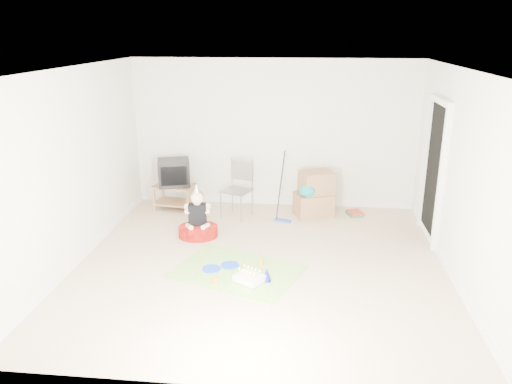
# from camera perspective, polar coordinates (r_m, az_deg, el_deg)

# --- Properties ---
(ground) EXTENTS (5.00, 5.00, 0.00)m
(ground) POSITION_cam_1_polar(r_m,az_deg,el_deg) (6.89, 0.48, -8.19)
(ground) COLOR beige
(ground) RESTS_ON ground
(doorway_recess) EXTENTS (0.02, 0.90, 2.05)m
(doorway_recess) POSITION_cam_1_polar(r_m,az_deg,el_deg) (7.86, 19.71, 2.05)
(doorway_recess) COLOR black
(doorway_recess) RESTS_ON ground
(tv_stand) EXTENTS (0.76, 0.55, 0.44)m
(tv_stand) POSITION_cam_1_polar(r_m,az_deg,el_deg) (8.96, -9.24, -0.32)
(tv_stand) COLOR #9B6D46
(tv_stand) RESTS_ON ground
(crt_tv) EXTENTS (0.64, 0.57, 0.47)m
(crt_tv) POSITION_cam_1_polar(r_m,az_deg,el_deg) (8.84, -9.37, 2.21)
(crt_tv) COLOR black
(crt_tv) RESTS_ON tv_stand
(folding_chair) EXTENTS (0.56, 0.55, 0.96)m
(folding_chair) POSITION_cam_1_polar(r_m,az_deg,el_deg) (8.42, -2.25, 0.19)
(folding_chair) COLOR gray
(folding_chair) RESTS_ON ground
(cardboard_boxes) EXTENTS (0.73, 0.66, 0.77)m
(cardboard_boxes) POSITION_cam_1_polar(r_m,az_deg,el_deg) (8.55, 6.69, -0.34)
(cardboard_boxes) COLOR #9D704C
(cardboard_boxes) RESTS_ON ground
(floor_mop) EXTENTS (0.30, 0.37, 1.14)m
(floor_mop) POSITION_cam_1_polar(r_m,az_deg,el_deg) (8.26, 3.11, -1.68)
(floor_mop) COLOR blue
(floor_mop) RESTS_ON ground
(book_pile) EXTENTS (0.30, 0.34, 0.06)m
(book_pile) POSITION_cam_1_polar(r_m,az_deg,el_deg) (8.80, 11.26, -2.38)
(book_pile) COLOR #267245
(book_pile) RESTS_ON ground
(seated_woman) EXTENTS (0.70, 0.70, 0.87)m
(seated_woman) POSITION_cam_1_polar(r_m,az_deg,el_deg) (7.74, -6.65, -3.76)
(seated_woman) COLOR maroon
(seated_woman) RESTS_ON ground
(party_mat) EXTENTS (1.90, 1.64, 0.01)m
(party_mat) POSITION_cam_1_polar(r_m,az_deg,el_deg) (6.69, -2.19, -9.03)
(party_mat) COLOR #ED3286
(party_mat) RESTS_ON ground
(birthday_cake) EXTENTS (0.43, 0.41, 0.16)m
(birthday_cake) POSITION_cam_1_polar(r_m,az_deg,el_deg) (6.41, -0.77, -9.89)
(birthday_cake) COLOR white
(birthday_cake) RESTS_ON party_mat
(blue_plate_near) EXTENTS (0.25, 0.25, 0.01)m
(blue_plate_near) POSITION_cam_1_polar(r_m,az_deg,el_deg) (6.83, -3.00, -8.34)
(blue_plate_near) COLOR blue
(blue_plate_near) RESTS_ON party_mat
(blue_plate_far) EXTENTS (0.29, 0.29, 0.01)m
(blue_plate_far) POSITION_cam_1_polar(r_m,az_deg,el_deg) (6.76, -5.11, -8.73)
(blue_plate_far) COLOR blue
(blue_plate_far) RESTS_ON party_mat
(orange_cup_near) EXTENTS (0.10, 0.10, 0.08)m
(orange_cup_near) POSITION_cam_1_polar(r_m,az_deg,el_deg) (6.83, 0.61, -8.03)
(orange_cup_near) COLOR orange
(orange_cup_near) RESTS_ON party_mat
(orange_cup_far) EXTENTS (0.09, 0.09, 0.08)m
(orange_cup_far) POSITION_cam_1_polar(r_m,az_deg,el_deg) (6.37, -4.71, -10.12)
(orange_cup_far) COLOR orange
(orange_cup_far) RESTS_ON party_mat
(blue_party_hat) EXTENTS (0.17, 0.17, 0.18)m
(blue_party_hat) POSITION_cam_1_polar(r_m,az_deg,el_deg) (6.41, 1.24, -9.41)
(blue_party_hat) COLOR #161A9E
(blue_party_hat) RESTS_ON party_mat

